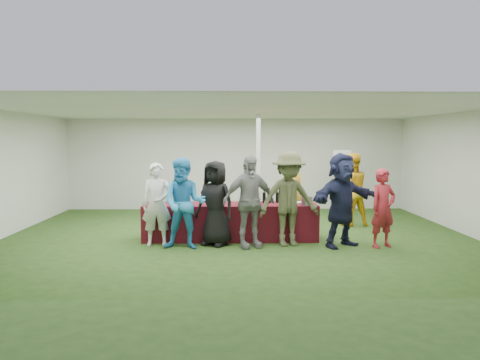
{
  "coord_description": "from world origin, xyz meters",
  "views": [
    {
      "loc": [
        -0.17,
        -9.96,
        2.1
      ],
      "look_at": [
        0.03,
        -0.28,
        1.25
      ],
      "focal_mm": 35.0,
      "sensor_mm": 36.0,
      "label": 1
    }
  ],
  "objects_px": {
    "dump_bucket": "(307,201)",
    "customer_5": "(342,200)",
    "customer_3": "(249,201)",
    "wine_list_sign": "(342,168)",
    "staff_pourer": "(292,194)",
    "customer_6": "(383,208)",
    "staff_back": "(351,190)",
    "customer_1": "(184,204)",
    "serving_table": "(230,222)",
    "customer_2": "(215,203)",
    "customer_4": "(289,199)",
    "customer_0": "(157,204)"
  },
  "relations": [
    {
      "from": "serving_table",
      "to": "customer_4",
      "type": "distance_m",
      "value": 1.41
    },
    {
      "from": "customer_4",
      "to": "customer_3",
      "type": "bearing_deg",
      "value": 178.34
    },
    {
      "from": "dump_bucket",
      "to": "serving_table",
      "type": "bearing_deg",
      "value": 172.0
    },
    {
      "from": "dump_bucket",
      "to": "customer_2",
      "type": "bearing_deg",
      "value": -170.71
    },
    {
      "from": "staff_pourer",
      "to": "wine_list_sign",
      "type": "bearing_deg",
      "value": -143.38
    },
    {
      "from": "staff_back",
      "to": "customer_4",
      "type": "relative_size",
      "value": 0.95
    },
    {
      "from": "dump_bucket",
      "to": "customer_2",
      "type": "xyz_separation_m",
      "value": [
        -1.86,
        -0.3,
        -0.0
      ]
    },
    {
      "from": "wine_list_sign",
      "to": "customer_1",
      "type": "bearing_deg",
      "value": -136.29
    },
    {
      "from": "customer_1",
      "to": "customer_4",
      "type": "xyz_separation_m",
      "value": [
        2.03,
        0.22,
        0.06
      ]
    },
    {
      "from": "wine_list_sign",
      "to": "staff_pourer",
      "type": "xyz_separation_m",
      "value": [
        -1.61,
        -1.9,
        -0.49
      ]
    },
    {
      "from": "serving_table",
      "to": "staff_back",
      "type": "distance_m",
      "value": 3.33
    },
    {
      "from": "dump_bucket",
      "to": "customer_1",
      "type": "xyz_separation_m",
      "value": [
        -2.45,
        -0.6,
        0.03
      ]
    },
    {
      "from": "staff_back",
      "to": "customer_1",
      "type": "xyz_separation_m",
      "value": [
        -3.81,
        -2.33,
        -0.01
      ]
    },
    {
      "from": "dump_bucket",
      "to": "customer_6",
      "type": "xyz_separation_m",
      "value": [
        1.39,
        -0.55,
        -0.07
      ]
    },
    {
      "from": "serving_table",
      "to": "wine_list_sign",
      "type": "bearing_deg",
      "value": 43.91
    },
    {
      "from": "serving_table",
      "to": "customer_4",
      "type": "bearing_deg",
      "value": -27.75
    },
    {
      "from": "customer_3",
      "to": "staff_back",
      "type": "bearing_deg",
      "value": 20.52
    },
    {
      "from": "customer_4",
      "to": "dump_bucket",
      "type": "bearing_deg",
      "value": 30.82
    },
    {
      "from": "customer_1",
      "to": "customer_5",
      "type": "height_order",
      "value": "customer_5"
    },
    {
      "from": "customer_1",
      "to": "staff_pourer",
      "type": "bearing_deg",
      "value": 44.06
    },
    {
      "from": "customer_4",
      "to": "customer_2",
      "type": "bearing_deg",
      "value": 165.21
    },
    {
      "from": "customer_1",
      "to": "customer_3",
      "type": "distance_m",
      "value": 1.24
    },
    {
      "from": "dump_bucket",
      "to": "customer_5",
      "type": "xyz_separation_m",
      "value": [
        0.6,
        -0.48,
        0.08
      ]
    },
    {
      "from": "customer_0",
      "to": "customer_1",
      "type": "bearing_deg",
      "value": -31.07
    },
    {
      "from": "customer_3",
      "to": "customer_5",
      "type": "relative_size",
      "value": 0.98
    },
    {
      "from": "dump_bucket",
      "to": "customer_3",
      "type": "xyz_separation_m",
      "value": [
        -1.21,
        -0.52,
        0.06
      ]
    },
    {
      "from": "customer_0",
      "to": "customer_1",
      "type": "xyz_separation_m",
      "value": [
        0.56,
        -0.31,
        0.05
      ]
    },
    {
      "from": "customer_2",
      "to": "customer_4",
      "type": "relative_size",
      "value": 0.9
    },
    {
      "from": "staff_pourer",
      "to": "customer_5",
      "type": "distance_m",
      "value": 1.87
    },
    {
      "from": "staff_back",
      "to": "customer_1",
      "type": "height_order",
      "value": "staff_back"
    },
    {
      "from": "customer_6",
      "to": "customer_3",
      "type": "bearing_deg",
      "value": 156.86
    },
    {
      "from": "staff_back",
      "to": "customer_5",
      "type": "bearing_deg",
      "value": 61.55
    },
    {
      "from": "wine_list_sign",
      "to": "customer_1",
      "type": "distance_m",
      "value": 5.43
    },
    {
      "from": "customer_0",
      "to": "customer_6",
      "type": "height_order",
      "value": "customer_0"
    },
    {
      "from": "dump_bucket",
      "to": "wine_list_sign",
      "type": "relative_size",
      "value": 0.13
    },
    {
      "from": "customer_0",
      "to": "staff_back",
      "type": "bearing_deg",
      "value": 22.33
    },
    {
      "from": "wine_list_sign",
      "to": "customer_5",
      "type": "bearing_deg",
      "value": -103.48
    },
    {
      "from": "serving_table",
      "to": "customer_6",
      "type": "xyz_separation_m",
      "value": [
        2.96,
        -0.77,
        0.39
      ]
    },
    {
      "from": "customer_6",
      "to": "serving_table",
      "type": "bearing_deg",
      "value": 142.87
    },
    {
      "from": "staff_back",
      "to": "customer_2",
      "type": "relative_size",
      "value": 1.05
    },
    {
      "from": "dump_bucket",
      "to": "staff_pourer",
      "type": "distance_m",
      "value": 1.24
    },
    {
      "from": "customer_5",
      "to": "customer_4",
      "type": "bearing_deg",
      "value": 142.05
    },
    {
      "from": "customer_0",
      "to": "customer_2",
      "type": "height_order",
      "value": "customer_2"
    },
    {
      "from": "customer_2",
      "to": "customer_6",
      "type": "relative_size",
      "value": 1.1
    },
    {
      "from": "dump_bucket",
      "to": "customer_4",
      "type": "height_order",
      "value": "customer_4"
    },
    {
      "from": "customer_1",
      "to": "customer_3",
      "type": "relative_size",
      "value": 0.97
    },
    {
      "from": "wine_list_sign",
      "to": "staff_pourer",
      "type": "distance_m",
      "value": 2.54
    },
    {
      "from": "serving_table",
      "to": "customer_2",
      "type": "bearing_deg",
      "value": -119.68
    },
    {
      "from": "customer_3",
      "to": "customer_1",
      "type": "bearing_deg",
      "value": 163.13
    },
    {
      "from": "dump_bucket",
      "to": "customer_6",
      "type": "distance_m",
      "value": 1.5
    }
  ]
}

